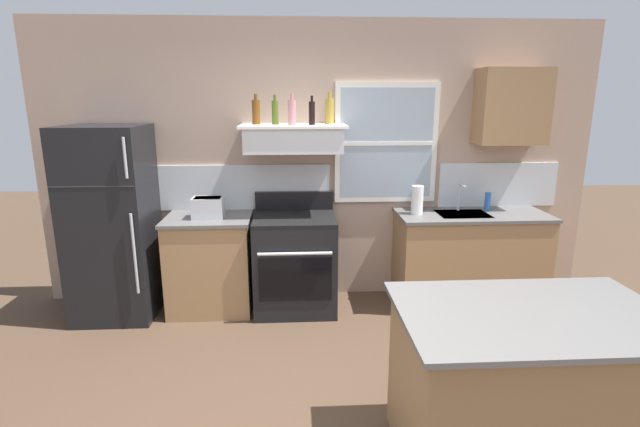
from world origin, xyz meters
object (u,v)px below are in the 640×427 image
refrigerator (112,223)px  paper_towel_roll (417,200)px  toaster (208,207)px  bottle_olive_oil_square (275,112)px  kitchen_island (525,389)px  bottle_rose_pink (292,112)px  stove_range (295,262)px  bottle_balsamic_dark (312,113)px  dish_soap_bottle (488,201)px  bottle_amber_wine (256,112)px  bottle_champagne_gold_foil (329,111)px

refrigerator → paper_towel_roll: size_ratio=6.49×
toaster → bottle_olive_oil_square: (0.63, 0.13, 0.85)m
bottle_olive_oil_square → kitchen_island: 2.96m
bottle_rose_pink → stove_range: bearing=-82.1°
refrigerator → bottle_balsamic_dark: size_ratio=6.86×
stove_range → dish_soap_bottle: 1.96m
bottle_olive_oil_square → bottle_rose_pink: bearing=-25.0°
stove_range → dish_soap_bottle: same height
bottle_amber_wine → paper_towel_roll: bearing=-4.1°
toaster → refrigerator: bearing=-178.5°
refrigerator → bottle_amber_wine: bearing=7.3°
bottle_balsamic_dark → dish_soap_bottle: (1.71, 0.09, -0.85)m
bottle_champagne_gold_foil → dish_soap_bottle: bearing=-0.3°
bottle_amber_wine → kitchen_island: (1.56, -2.22, -1.40)m
toaster → dish_soap_bottle: (2.67, 0.14, -0.01)m
bottle_amber_wine → bottle_rose_pink: (0.33, -0.08, 0.00)m
paper_towel_roll → kitchen_island: (0.07, -2.11, -0.59)m
kitchen_island → toaster: bearing=134.2°
bottle_amber_wine → dish_soap_bottle: size_ratio=1.50×
toaster → dish_soap_bottle: toaster is taller
refrigerator → toaster: 0.87m
toaster → bottle_rose_pink: bearing=4.5°
toaster → bottle_balsamic_dark: size_ratio=1.16×
bottle_champagne_gold_foil → kitchen_island: size_ratio=0.20×
refrigerator → bottle_champagne_gold_foil: bottle_champagne_gold_foil is taller
bottle_rose_pink → paper_towel_roll: bottle_rose_pink is taller
stove_range → kitchen_island: 2.41m
stove_range → bottle_amber_wine: bottle_amber_wine is taller
stove_range → bottle_balsamic_dark: bearing=15.8°
toaster → bottle_olive_oil_square: 1.06m
bottle_balsamic_dark → paper_towel_roll: (0.99, -0.01, -0.81)m
toaster → stove_range: size_ratio=0.27×
refrigerator → stove_range: 1.70m
bottle_balsamic_dark → kitchen_island: size_ratio=0.18×
bottle_balsamic_dark → paper_towel_roll: bottle_balsamic_dark is taller
bottle_amber_wine → bottle_champagne_gold_foil: bearing=0.1°
stove_range → bottle_rose_pink: size_ratio=4.03×
bottle_olive_oil_square → bottle_rose_pink: bottle_rose_pink is taller
bottle_amber_wine → kitchen_island: bearing=-54.9°
bottle_rose_pink → bottle_champagne_gold_foil: size_ratio=0.95×
refrigerator → bottle_champagne_gold_foil: (1.98, 0.17, 0.99)m
bottle_rose_pink → bottle_balsamic_dark: (0.18, -0.01, -0.01)m
bottle_olive_oil_square → bottle_champagne_gold_foil: bottle_champagne_gold_foil is taller
bottle_balsamic_dark → bottle_olive_oil_square: bearing=165.5°
bottle_amber_wine → bottle_rose_pink: bearing=-14.4°
stove_range → dish_soap_bottle: (1.88, 0.14, 0.54)m
toaster → bottle_olive_oil_square: size_ratio=1.13×
bottle_balsamic_dark → bottle_champagne_gold_foil: (0.16, 0.10, 0.01)m
bottle_rose_pink → bottle_champagne_gold_foil: (0.34, 0.08, 0.01)m
kitchen_island → bottle_balsamic_dark: bearing=116.6°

